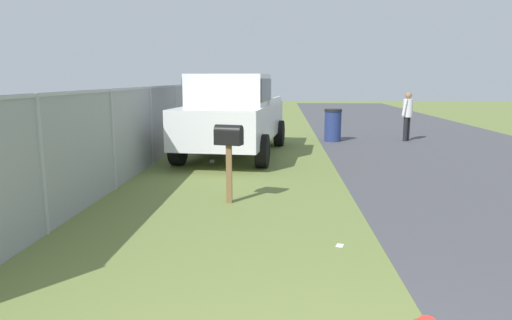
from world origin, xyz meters
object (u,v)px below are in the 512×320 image
Objects in this scene: mailbox at (229,142)px; pedestrian at (407,113)px; pickup_truck at (233,113)px; trash_bin at (333,125)px.

pedestrian reaches higher than mailbox.
mailbox is at bearing 11.14° from pickup_truck.
pickup_truck is 6.11m from pedestrian.
pickup_truck reaches higher than mailbox.
pickup_truck is 4.13m from trash_bin.
pickup_truck is 5.22× the size of trash_bin.
mailbox is 7.91m from trash_bin.
pickup_truck is at bearing 72.24° from pedestrian.
mailbox is 9.11m from pedestrian.
trash_bin is at bearing -2.88° from mailbox.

